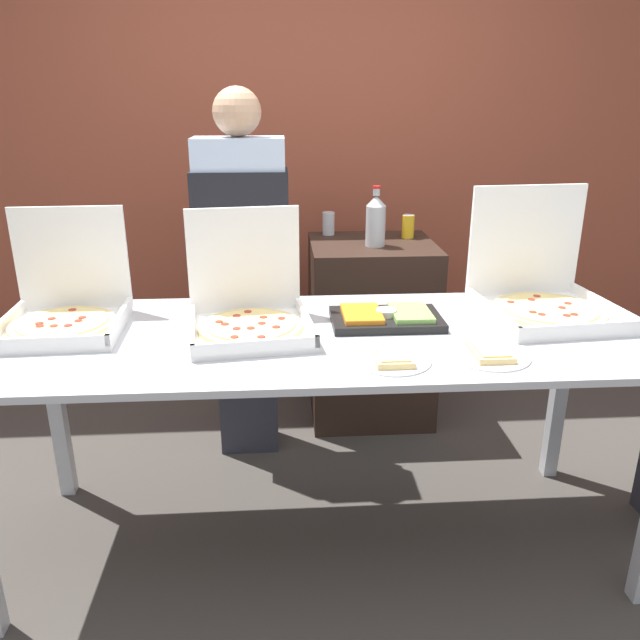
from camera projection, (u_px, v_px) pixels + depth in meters
ground_plane at (320, 538)px, 2.52m from camera, size 16.00×16.00×0.00m
brick_wall_behind at (301, 147)px, 3.63m from camera, size 10.00×0.06×2.80m
buffet_table at (320, 359)px, 2.25m from camera, size 2.31×0.88×0.89m
pizza_box_near_left at (249, 310)px, 2.22m from camera, size 0.47×0.48×0.41m
pizza_box_far_right at (543, 293)px, 2.39m from camera, size 0.51×0.53×0.47m
pizza_box_near_right at (65, 308)px, 2.25m from camera, size 0.43×0.45×0.41m
paper_plate_front_right at (392, 358)px, 1.98m from camera, size 0.25×0.25×0.03m
paper_plate_front_center at (490, 353)px, 2.01m from camera, size 0.26×0.26×0.03m
veggie_tray at (386, 318)px, 2.30m from camera, size 0.40×0.25×0.05m
sideboard_podium at (370, 330)px, 3.39m from camera, size 0.64×0.60×0.96m
soda_bottle at (376, 220)px, 3.12m from camera, size 0.10×0.10×0.30m
soda_can_silver at (329, 223)px, 3.40m from camera, size 0.07×0.07×0.12m
soda_can_colored at (408, 226)px, 3.32m from camera, size 0.07×0.07×0.12m
person_server_vest at (243, 259)px, 2.88m from camera, size 0.42×0.24×1.72m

